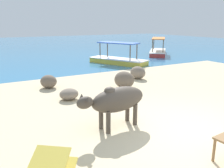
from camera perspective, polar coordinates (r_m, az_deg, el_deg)
sand_beach at (r=5.88m, az=18.25°, el=-10.99°), size 18.00×14.00×0.04m
water_surface at (r=25.93m, az=-20.45°, el=8.12°), size 60.00×36.00×0.03m
cow at (r=5.59m, az=1.15°, el=-3.83°), size 1.84×0.70×1.03m
deck_chair_far at (r=3.81m, az=-13.68°, el=-18.53°), size 0.89×0.93×0.68m
shore_rock_large at (r=7.89m, az=-10.20°, el=-2.38°), size 0.73×0.70×0.36m
shore_rock_medium at (r=9.44m, az=-14.84°, el=0.59°), size 0.68×0.73×0.49m
shore_rock_small at (r=10.67m, az=6.15°, el=2.73°), size 0.68×0.84×0.55m
shore_rock_flat at (r=9.09m, az=2.92°, el=1.00°), size 0.81×0.92×0.64m
boat_red at (r=19.17m, az=10.86°, el=7.70°), size 3.30×3.52×1.29m
boat_yellow at (r=14.65m, az=1.44°, el=5.92°), size 2.62×3.81×1.29m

